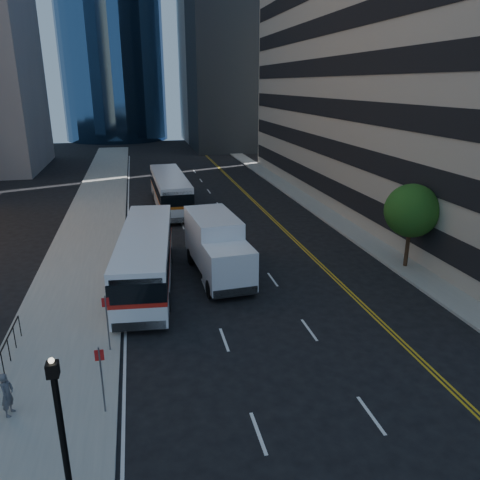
{
  "coord_description": "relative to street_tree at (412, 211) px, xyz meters",
  "views": [
    {
      "loc": [
        -6.77,
        -16.01,
        10.81
      ],
      "look_at": [
        -1.6,
        7.32,
        2.8
      ],
      "focal_mm": 35.0,
      "sensor_mm": 36.0,
      "label": 1
    }
  ],
  "objects": [
    {
      "name": "sidewalk_west",
      "position": [
        -19.5,
        17.0,
        -3.57
      ],
      "size": [
        5.0,
        90.0,
        0.15
      ],
      "primitive_type": "cube",
      "color": "gray",
      "rests_on": "ground"
    },
    {
      "name": "box_truck",
      "position": [
        -11.52,
        1.28,
        -1.8
      ],
      "size": [
        3.07,
        7.46,
        3.49
      ],
      "rotation": [
        0.0,
        0.0,
        0.08
      ],
      "color": "white",
      "rests_on": "ground"
    },
    {
      "name": "ground",
      "position": [
        -9.0,
        -8.0,
        -3.64
      ],
      "size": [
        160.0,
        160.0,
        0.0
      ],
      "primitive_type": "plane",
      "color": "black",
      "rests_on": "ground"
    },
    {
      "name": "lamp_post",
      "position": [
        -18.0,
        -14.0,
        -0.92
      ],
      "size": [
        0.28,
        0.28,
        4.56
      ],
      "color": "black",
      "rests_on": "sidewalk_west"
    },
    {
      "name": "pedestrian",
      "position": [
        -20.54,
        -9.45,
        -2.7
      ],
      "size": [
        0.49,
        0.64,
        1.58
      ],
      "primitive_type": "imported",
      "rotation": [
        0.0,
        0.0,
        1.36
      ],
      "color": "#4F5056",
      "rests_on": "sidewalk_west"
    },
    {
      "name": "sidewalk_east",
      "position": [
        -0.0,
        17.0,
        -3.57
      ],
      "size": [
        2.0,
        90.0,
        0.15
      ],
      "primitive_type": "cube",
      "color": "gray",
      "rests_on": "ground"
    },
    {
      "name": "bus_front",
      "position": [
        -15.6,
        0.96,
        -1.96
      ],
      "size": [
        3.72,
        12.16,
        3.09
      ],
      "rotation": [
        0.0,
        0.0,
        -0.09
      ],
      "color": "white",
      "rests_on": "ground"
    },
    {
      "name": "bus_rear",
      "position": [
        -13.0,
        17.69,
        -1.95
      ],
      "size": [
        2.96,
        12.08,
        3.1
      ],
      "rotation": [
        0.0,
        0.0,
        0.03
      ],
      "color": "silver",
      "rests_on": "ground"
    },
    {
      "name": "street_tree",
      "position": [
        0.0,
        0.0,
        0.0
      ],
      "size": [
        3.2,
        3.2,
        5.1
      ],
      "color": "#332114",
      "rests_on": "sidewalk_east"
    }
  ]
}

